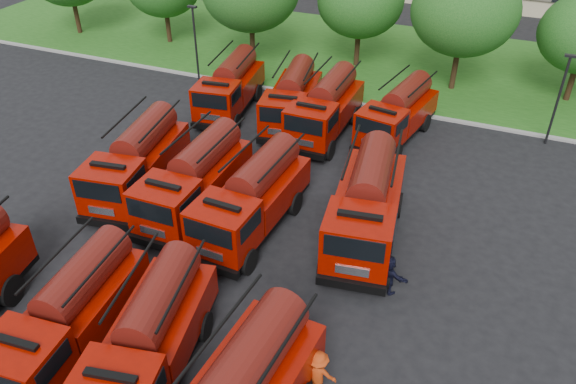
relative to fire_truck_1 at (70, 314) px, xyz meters
name	(u,v)px	position (x,y,z in m)	size (l,w,h in m)	color
ground	(200,286)	(2.39, 4.14, -1.53)	(140.00, 140.00, 0.00)	black
lawn	(377,58)	(2.39, 30.14, -1.47)	(70.00, 16.00, 0.12)	#1B4F15
curb	(343,101)	(2.39, 22.04, -1.46)	(70.00, 0.30, 0.14)	gray
tree_3	(361,0)	(1.39, 28.14, 3.15)	(5.88, 5.88, 7.19)	#382314
tree_4	(465,10)	(8.39, 26.64, 3.69)	(6.55, 6.55, 8.01)	#382314
lamp_post_0	(195,40)	(-7.61, 21.34, 1.36)	(0.60, 0.25, 5.11)	black
lamp_post_1	(559,95)	(14.39, 21.34, 1.36)	(0.60, 0.25, 5.11)	black
fire_truck_1	(70,314)	(0.00, 0.00, 0.00)	(2.93, 6.87, 3.05)	black
fire_truck_2	(150,339)	(3.07, 0.08, 0.04)	(3.61, 7.17, 3.12)	black
fire_truck_4	(137,161)	(-3.58, 8.89, 0.11)	(3.53, 7.45, 3.26)	black
fire_truck_5	(195,179)	(-0.25, 8.56, 0.10)	(2.66, 7.14, 3.24)	black
fire_truck_6	(253,198)	(2.75, 8.24, 0.10)	(2.90, 7.24, 3.24)	black
fire_truck_7	(367,204)	(7.40, 9.53, 0.20)	(3.66, 7.87, 3.45)	black
fire_truck_8	(230,86)	(-3.57, 18.32, 0.05)	(3.33, 7.16, 3.14)	black
fire_truck_9	(292,99)	(0.50, 18.17, 0.04)	(3.50, 7.18, 3.13)	black
fire_truck_10	(326,108)	(2.72, 17.70, 0.09)	(2.63, 7.08, 3.22)	black
fire_truck_11	(398,113)	(6.54, 18.77, -0.02)	(3.42, 6.92, 3.02)	black
firefighter_4	(113,260)	(-1.70, 4.08, -1.53)	(0.81, 0.53, 1.66)	black
firefighter_5	(387,291)	(9.15, 6.68, -1.53)	(1.55, 0.67, 1.67)	black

